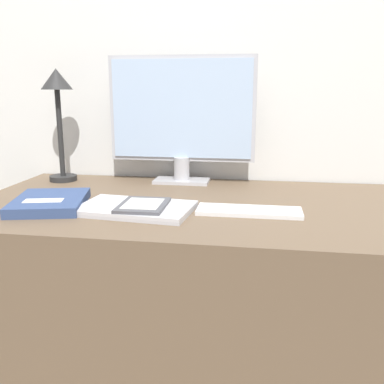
{
  "coord_description": "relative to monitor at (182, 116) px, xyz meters",
  "views": [
    {
      "loc": [
        0.2,
        -1.1,
        1.05
      ],
      "look_at": [
        0.02,
        0.06,
        0.76
      ],
      "focal_mm": 40.0,
      "sensor_mm": 36.0,
      "label": 1
    }
  ],
  "objects": [
    {
      "name": "keyboard",
      "position": [
        0.27,
        -0.38,
        -0.24
      ],
      "size": [
        0.3,
        0.1,
        0.01
      ],
      "color": "silver",
      "rests_on": "desk"
    },
    {
      "name": "laptop",
      "position": [
        -0.06,
        -0.42,
        -0.24
      ],
      "size": [
        0.34,
        0.23,
        0.02
      ],
      "color": "#BCBCC1",
      "rests_on": "desk"
    },
    {
      "name": "wall_back",
      "position": [
        0.09,
        0.11,
        0.25
      ],
      "size": [
        3.6,
        0.05,
        2.4
      ],
      "color": "silver",
      "rests_on": "ground_plane"
    },
    {
      "name": "notebook",
      "position": [
        -0.33,
        -0.41,
        -0.23
      ],
      "size": [
        0.26,
        0.3,
        0.03
      ],
      "color": "#334775",
      "rests_on": "desk"
    },
    {
      "name": "desk",
      "position": [
        0.09,
        -0.29,
        -0.6
      ],
      "size": [
        1.39,
        0.74,
        0.7
      ],
      "color": "brown",
      "rests_on": "ground_plane"
    },
    {
      "name": "desk_lamp",
      "position": [
        -0.46,
        -0.04,
        0.06
      ],
      "size": [
        0.12,
        0.12,
        0.42
      ],
      "color": "#282828",
      "rests_on": "desk"
    },
    {
      "name": "ereader",
      "position": [
        -0.03,
        -0.43,
        -0.23
      ],
      "size": [
        0.13,
        0.17,
        0.01
      ],
      "color": "#4C4C51",
      "rests_on": "laptop"
    },
    {
      "name": "monitor",
      "position": [
        0.0,
        0.0,
        0.0
      ],
      "size": [
        0.54,
        0.11,
        0.47
      ],
      "color": "#B7B7BC",
      "rests_on": "desk"
    }
  ]
}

